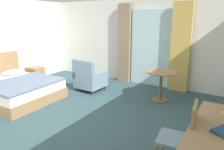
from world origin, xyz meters
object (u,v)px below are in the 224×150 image
Objects in this scene: round_cafe_table at (161,79)px; desk_chair at (182,135)px; nightstand at (35,74)px; armchair_by_window at (89,79)px; writing_desk at (218,133)px; bed at (14,89)px.

desk_chair is at bearing -65.09° from round_cafe_table.
nightstand is 2.04m from armchair_by_window.
nightstand is at bearing 161.86° from writing_desk.
bed is at bearing -128.61° from armchair_by_window.
desk_chair is (4.24, -0.52, 0.27)m from bed.
armchair_by_window is 1.21× the size of round_cafe_table.
bed is at bearing -150.28° from round_cafe_table.
nightstand is at bearing -175.04° from armchair_by_window.
round_cafe_table is (1.96, 0.30, 0.20)m from armchair_by_window.
bed is 4.24× the size of nightstand.
armchair_by_window is at bearing 150.19° from writing_desk.
bed is 2.70× the size of round_cafe_table.
armchair_by_window reaches higher than writing_desk.
desk_chair is 3.66m from armchair_by_window.
bed is at bearing 174.36° from writing_desk.
bed is at bearing 172.99° from desk_chair.
bed reaches higher than nightstand.
bed is 1.57m from nightstand.
writing_desk is 1.67× the size of armchair_by_window.
bed is 1.93m from armchair_by_window.
bed is 2.23× the size of armchair_by_window.
writing_desk reaches higher than round_cafe_table.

